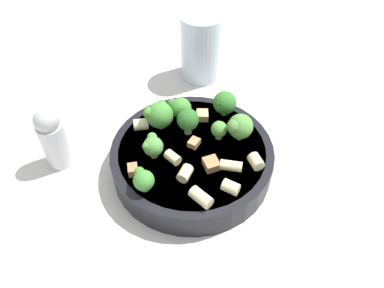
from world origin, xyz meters
The scene contains 23 objects.
ground_plane centered at (0.00, 0.00, 0.00)m, with size 2.00×2.00×0.00m, color beige.
pasta_bowl centered at (0.00, 0.00, 0.02)m, with size 0.23×0.23×0.04m.
broccoli_floret_0 centered at (-0.05, -0.04, 0.06)m, with size 0.03×0.04×0.03m.
broccoli_floret_1 centered at (0.03, -0.04, 0.06)m, with size 0.03×0.03×0.03m.
broccoli_floret_2 centered at (-0.03, -0.02, 0.07)m, with size 0.03×0.03×0.04m.
broccoli_floret_3 centered at (-0.03, 0.03, 0.06)m, with size 0.02×0.02×0.03m.
broccoli_floret_4 centered at (0.08, -0.03, 0.06)m, with size 0.03×0.03×0.03m.
broccoli_floret_5 centered at (-0.03, -0.06, 0.07)m, with size 0.04×0.04×0.04m.
broccoli_floret_6 centered at (-0.08, 0.02, 0.06)m, with size 0.03×0.03×0.04m.
broccoli_floret_7 centered at (-0.04, 0.05, 0.07)m, with size 0.04×0.04×0.04m.
rigatoni_0 centered at (0.05, 0.01, 0.05)m, with size 0.02×0.02×0.02m, color beige.
rigatoni_1 centered at (0.00, 0.09, 0.05)m, with size 0.02×0.02×0.02m, color beige.
rigatoni_2 centered at (0.08, 0.04, 0.05)m, with size 0.02×0.02×0.03m, color beige.
rigatoni_3 centered at (0.02, 0.06, 0.05)m, with size 0.01×0.01×0.03m, color beige.
rigatoni_4 centered at (-0.01, -0.08, 0.05)m, with size 0.02×0.02×0.02m, color beige.
rigatoni_5 centered at (0.05, 0.07, 0.05)m, with size 0.02×0.02×0.02m, color beige.
rigatoni_6 centered at (0.03, -0.02, 0.05)m, with size 0.01×0.01×0.02m, color beige.
chicken_chunk_0 centered at (-0.06, -0.01, 0.05)m, with size 0.02×0.02×0.01m, color tan.
chicken_chunk_1 centered at (0.02, 0.03, 0.05)m, with size 0.02×0.02×0.01m, color #A87A4C.
chicken_chunk_2 centered at (0.07, -0.06, 0.05)m, with size 0.02×0.01×0.01m, color #A87A4C.
chicken_chunk_3 centered at (-0.01, 0.00, 0.05)m, with size 0.02×0.01×0.01m, color tan.
drinking_glass centered at (-0.22, -0.06, 0.05)m, with size 0.07×0.07×0.12m.
pepper_shaker centered at (0.05, -0.19, 0.05)m, with size 0.04×0.04×0.10m.
Camera 1 is at (0.33, 0.12, 0.42)m, focal length 35.00 mm.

